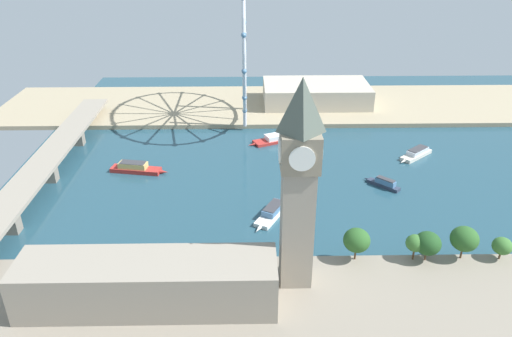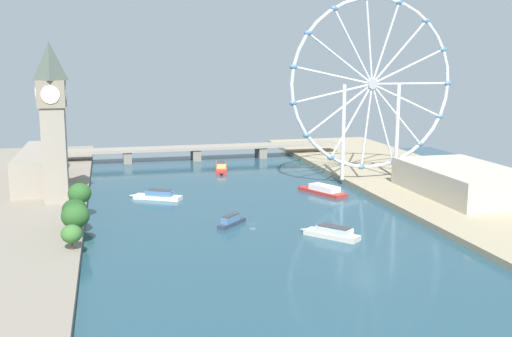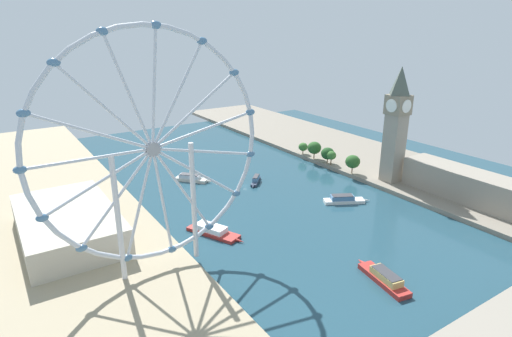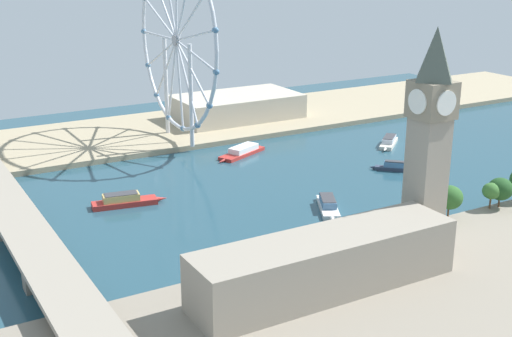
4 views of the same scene
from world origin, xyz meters
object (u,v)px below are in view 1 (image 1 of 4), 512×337
Objects in this scene: river_bridge at (41,168)px; tour_boat_0 at (272,212)px; ferris_wheel at (244,37)px; tour_boat_4 at (277,138)px; tour_boat_2 at (416,153)px; parliament_block at (148,283)px; tour_boat_1 at (136,168)px; riverside_hall at (316,93)px; tour_boat_3 at (384,183)px; clock_tower at (299,184)px.

tour_boat_0 is at bearing -107.19° from river_bridge.
ferris_wheel is 3.05× the size of tour_boat_4.
tour_boat_2 is at bearing -82.63° from river_bridge.
parliament_block is 2.72× the size of tour_boat_1.
tour_boat_0 is at bearing -4.34° from tour_boat_2.
tour_boat_0 is (-160.35, 41.17, -8.50)m from riverside_hall.
tour_boat_3 is (-101.06, -75.00, -57.55)m from ferris_wheel.
tour_boat_3 is (28.61, -61.54, -0.01)m from tour_boat_0.
parliament_block reaches higher than tour_boat_2.
river_bridge is at bearing 36.57° from parliament_block.
clock_tower is 4.64× the size of tour_boat_3.
ferris_wheel reaches higher than tour_boat_2.
river_bridge is 50.30m from tour_boat_1.
clock_tower is 182.99m from ferris_wheel.
river_bridge is at bearing 126.27° from riverside_hall.
tour_boat_4 is (92.20, -7.67, -0.11)m from tour_boat_0.
clock_tower is at bearing 34.88° from tour_boat_0.
parliament_block is at bearing 169.95° from ferris_wheel.
riverside_hall is at bearing -21.58° from parliament_block.
parliament_block is 3.73× the size of tour_boat_2.
tour_boat_0 is 0.82× the size of tour_boat_4.
ferris_wheel is 1.36× the size of riverside_hall.
tour_boat_1 is 138.96m from tour_boat_3.
riverside_hall is 133.57m from tour_boat_3.
parliament_block is (-13.25, 54.11, -32.67)m from clock_tower.
tour_boat_0 is 1.68× the size of tour_boat_3.
tour_boat_1 reaches higher than tour_boat_3.
ferris_wheel is at bearing 6.17° from clock_tower.
clock_tower is 163.29m from river_bridge.
tour_boat_1 is (10.53, -48.85, -5.68)m from river_bridge.
ferris_wheel is 138.38m from tour_boat_3.
parliament_block is at bearing -66.13° from tour_boat_1.
river_bridge is at bearing -79.11° from tour_boat_0.
tour_boat_0 reaches higher than tour_boat_3.
river_bridge is at bearing -33.13° from tour_boat_2.
tour_boat_1 reaches higher than tour_boat_2.
clock_tower is at bearing -76.25° from parliament_block.
ferris_wheel is (181.36, 19.62, 14.49)m from clock_tower.
tour_boat_1 is 167.76m from tour_boat_2.
riverside_hall is at bearing -102.55° from tour_boat_2.
tour_boat_4 is (157.14, -55.62, -10.48)m from parliament_block.
tour_boat_3 is 83.34m from tour_boat_4.
clock_tower is 217.67m from riverside_hall.
tour_boat_2 is 0.69× the size of tour_boat_4.
riverside_hall is 165.77m from tour_boat_0.
clock_tower reaches higher than tour_boat_0.
ferris_wheel is at bearing -146.00° from tour_boat_0.
tour_boat_3 is at bearing 11.65° from tour_boat_2.
parliament_block is 5.29× the size of tour_boat_3.
ferris_wheel reaches higher than riverside_hall.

